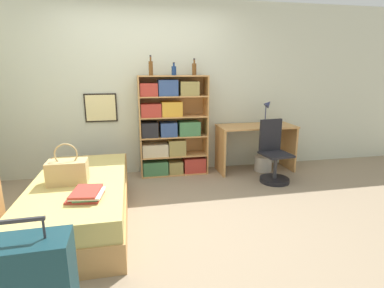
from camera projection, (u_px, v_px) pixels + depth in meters
The scene contains 13 objects.
ground_plane at pixel (157, 214), 3.37m from camera, with size 14.00×14.00×0.00m, color gray.
wall_back at pixel (145, 89), 4.53m from camera, with size 10.00×0.09×2.60m.
bed at pixel (81, 201), 3.18m from camera, with size 0.96×1.95×0.47m.
handbag at pixel (68, 171), 3.02m from camera, with size 0.38×0.23×0.42m.
book_stack_on_bed at pixel (86, 194), 2.68m from camera, with size 0.33×0.35×0.07m.
bookcase at pixel (170, 129), 4.53m from camera, with size 1.02×0.32×1.51m.
bottle_green at pixel (151, 68), 4.22m from camera, with size 0.06×0.06×0.28m.
bottle_brown at pixel (174, 70), 4.31m from camera, with size 0.07×0.07×0.18m.
bottle_clear at pixel (194, 69), 4.42m from camera, with size 0.06×0.06×0.24m.
desk at pixel (256, 139), 4.75m from camera, with size 1.20×0.53×0.74m.
desk_lamp at pixel (268, 108), 4.73m from camera, with size 0.17×0.12×0.40m.
desk_chair at pixel (274, 162), 4.33m from camera, with size 0.42×0.42×0.89m.
waste_bin at pixel (263, 163), 4.82m from camera, with size 0.28×0.28×0.24m.
Camera 1 is at (-0.23, -3.10, 1.59)m, focal length 28.00 mm.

